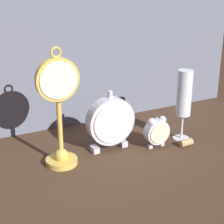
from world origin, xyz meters
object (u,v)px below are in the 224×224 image
Objects in this scene: pocket_watch_on_stand at (59,114)px; mantel_clock_silver at (109,122)px; alarm_clock_twin_bell at (157,131)px; wine_cork at (187,143)px; champagne_flute at (184,97)px.

mantel_clock_silver is at bearing 8.16° from pocket_watch_on_stand.
alarm_clock_twin_bell is at bearing -5.83° from pocket_watch_on_stand.
mantel_clock_silver is 0.25m from wine_cork.
mantel_clock_silver is (-0.14, 0.05, 0.04)m from alarm_clock_twin_bell.
pocket_watch_on_stand is at bearing 174.17° from alarm_clock_twin_bell.
pocket_watch_on_stand is at bearing 177.54° from champagne_flute.
champagne_flute is (0.24, -0.04, 0.05)m from mantel_clock_silver.
alarm_clock_twin_bell is (0.30, -0.03, -0.10)m from pocket_watch_on_stand.
pocket_watch_on_stand is 7.95× the size of wine_cork.
pocket_watch_on_stand reaches higher than wine_cork.
wine_cork is (0.22, -0.09, -0.08)m from mantel_clock_silver.
champagne_flute is at bearing -2.46° from pocket_watch_on_stand.
wine_cork is at bearing -25.37° from alarm_clock_twin_bell.
pocket_watch_on_stand reaches higher than mantel_clock_silver.
champagne_flute is at bearing -9.52° from mantel_clock_silver.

